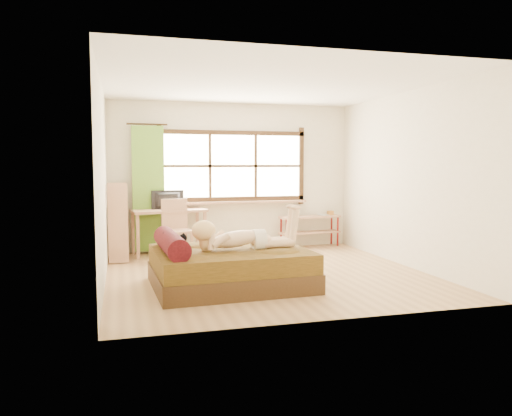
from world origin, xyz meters
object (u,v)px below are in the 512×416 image
object	(u,v)px
bed	(227,266)
kitten	(173,241)
woman	(243,227)
desk	(169,215)
bookshelf	(118,222)
chair	(176,225)
pipe_shelf	(310,224)

from	to	relation	value
bed	kitten	bearing A→B (deg)	168.57
woman	desk	world-z (taller)	woman
desk	bookshelf	bearing A→B (deg)	-165.61
desk	bookshelf	size ratio (longest dim) A/B	1.06
kitten	bookshelf	distance (m)	2.20
desk	bed	bearing A→B (deg)	-87.11
kitten	bookshelf	xyz separation A→B (m)	(-0.69, 2.09, 0.03)
woman	desk	bearing A→B (deg)	102.22
desk	bookshelf	world-z (taller)	bookshelf
chair	pipe_shelf	size ratio (longest dim) A/B	0.81
woman	pipe_shelf	size ratio (longest dim) A/B	1.12
woman	chair	bearing A→B (deg)	102.44
woman	pipe_shelf	bearing A→B (deg)	50.87
bed	pipe_shelf	distance (m)	3.47
pipe_shelf	bed	bearing A→B (deg)	-135.86
woman	kitten	distance (m)	0.90
pipe_shelf	kitten	bearing A→B (deg)	-144.57
pipe_shelf	woman	bearing A→B (deg)	-132.75
pipe_shelf	bookshelf	xyz separation A→B (m)	(-3.56, -0.48, 0.20)
pipe_shelf	bookshelf	bearing A→B (deg)	-178.73
bed	bookshelf	distance (m)	2.61
bed	woman	distance (m)	0.56
woman	kitten	xyz separation A→B (m)	(-0.87, 0.15, -0.18)
bed	desk	xyz separation A→B (m)	(-0.50, 2.55, 0.42)
desk	pipe_shelf	distance (m)	2.71
desk	bookshelf	distance (m)	0.93
bed	bookshelf	size ratio (longest dim) A/B	1.61
pipe_shelf	chair	bearing A→B (deg)	-175.95
desk	pipe_shelf	bearing A→B (deg)	-5.56
woman	bookshelf	world-z (taller)	bookshelf
desk	bookshelf	xyz separation A→B (m)	(-0.86, -0.36, -0.05)
chair	kitten	bearing A→B (deg)	-105.27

